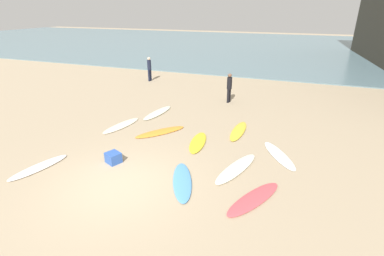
# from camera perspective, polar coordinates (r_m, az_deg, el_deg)

# --- Properties ---
(ground_plane) EXTENTS (120.00, 120.00, 0.00)m
(ground_plane) POSITION_cam_1_polar(r_m,az_deg,el_deg) (9.23, -14.20, -10.96)
(ground_plane) COLOR tan
(ocean_water) EXTENTS (120.00, 40.00, 0.08)m
(ocean_water) POSITION_cam_1_polar(r_m,az_deg,el_deg) (42.34, 14.48, 15.57)
(ocean_water) COLOR slate
(ocean_water) RESTS_ON ground_plane
(surfboard_0) EXTENTS (0.87, 2.05, 0.08)m
(surfboard_0) POSITION_cam_1_polar(r_m,az_deg,el_deg) (11.47, 1.18, -2.87)
(surfboard_0) COLOR yellow
(surfboard_0) RESTS_ON ground_plane
(surfboard_1) EXTENTS (0.98, 2.28, 0.06)m
(surfboard_1) POSITION_cam_1_polar(r_m,az_deg,el_deg) (13.51, -13.95, 0.50)
(surfboard_1) COLOR #EEE4C7
(surfboard_1) RESTS_ON ground_plane
(surfboard_2) EXTENTS (1.43, 2.27, 0.08)m
(surfboard_2) POSITION_cam_1_polar(r_m,az_deg,el_deg) (9.05, -1.96, -10.61)
(surfboard_2) COLOR #5197DA
(surfboard_2) RESTS_ON ground_plane
(surfboard_3) EXTENTS (0.83, 2.42, 0.08)m
(surfboard_3) POSITION_cam_1_polar(r_m,az_deg,el_deg) (14.78, -6.89, 3.05)
(surfboard_3) COLOR #E9ECCE
(surfboard_3) RESTS_ON ground_plane
(surfboard_4) EXTENTS (1.54, 2.27, 0.08)m
(surfboard_4) POSITION_cam_1_polar(r_m,az_deg,el_deg) (8.52, 12.28, -13.64)
(surfboard_4) COLOR #E04E56
(surfboard_4) RESTS_ON ground_plane
(surfboard_5) EXTENTS (0.99, 2.15, 0.07)m
(surfboard_5) POSITION_cam_1_polar(r_m,az_deg,el_deg) (11.09, -28.30, -6.90)
(surfboard_5) COLOR white
(surfboard_5) RESTS_ON ground_plane
(surfboard_6) EXTENTS (1.61, 2.22, 0.06)m
(surfboard_6) POSITION_cam_1_polar(r_m,az_deg,el_deg) (11.00, 17.03, -5.23)
(surfboard_6) COLOR white
(surfboard_6) RESTS_ON ground_plane
(surfboard_7) EXTENTS (1.89, 2.19, 0.07)m
(surfboard_7) POSITION_cam_1_polar(r_m,az_deg,el_deg) (12.50, -6.37, -0.79)
(surfboard_7) COLOR orange
(surfboard_7) RESTS_ON ground_plane
(surfboard_8) EXTENTS (0.56, 2.28, 0.09)m
(surfboard_8) POSITION_cam_1_polar(r_m,az_deg,el_deg) (12.67, 9.28, -0.56)
(surfboard_8) COLOR yellow
(surfboard_8) RESTS_ON ground_plane
(surfboard_9) EXTENTS (1.28, 2.52, 0.09)m
(surfboard_9) POSITION_cam_1_polar(r_m,az_deg,el_deg) (9.82, 8.87, -7.95)
(surfboard_9) COLOR silver
(surfboard_9) RESTS_ON ground_plane
(beachgoer_near) EXTENTS (0.32, 0.34, 1.66)m
(beachgoer_near) POSITION_cam_1_polar(r_m,az_deg,el_deg) (16.37, 7.48, 8.23)
(beachgoer_near) COLOR black
(beachgoer_near) RESTS_ON ground_plane
(beachgoer_mid) EXTENTS (0.32, 0.34, 1.74)m
(beachgoer_mid) POSITION_cam_1_polar(r_m,az_deg,el_deg) (21.45, -8.53, 11.84)
(beachgoer_mid) COLOR #191E33
(beachgoer_mid) RESTS_ON ground_plane
(beach_cooler) EXTENTS (0.61, 0.59, 0.37)m
(beach_cooler) POSITION_cam_1_polar(r_m,az_deg,el_deg) (10.42, -15.47, -5.74)
(beach_cooler) COLOR #2D56B2
(beach_cooler) RESTS_ON ground_plane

